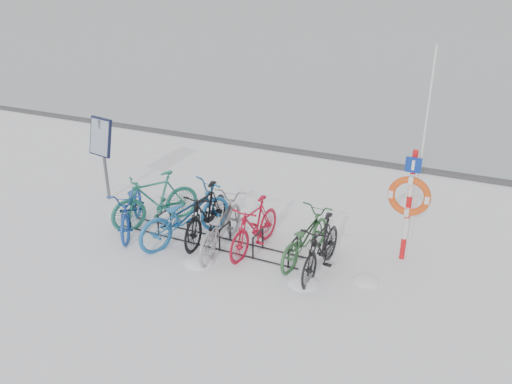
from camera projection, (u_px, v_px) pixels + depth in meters
name	position (u px, v px, depth m)	size (l,w,h in m)	color
ground	(210.00, 242.00, 10.05)	(900.00, 900.00, 0.00)	white
quay_edge	(310.00, 153.00, 14.92)	(400.00, 0.25, 0.10)	#3F3F42
bike_rack	(209.00, 234.00, 9.98)	(4.00, 0.48, 0.46)	black
info_board	(101.00, 142.00, 11.41)	(0.70, 0.36, 2.00)	#595B5E
lifebuoy_station	(410.00, 196.00, 8.89)	(0.76, 0.22, 3.92)	red
bike_0	(131.00, 206.00, 10.39)	(0.68, 1.95, 1.02)	#174097
bike_1	(155.00, 198.00, 10.57)	(0.56, 1.97, 1.18)	#206C5C
bike_2	(186.00, 213.00, 9.94)	(0.77, 2.21, 1.16)	#1E63A3
bike_3	(206.00, 212.00, 10.00)	(0.54, 1.90, 1.14)	black
bike_4	(220.00, 224.00, 9.63)	(0.70, 2.01, 1.05)	gray
bike_5	(254.00, 225.00, 9.58)	(0.50, 1.76, 1.06)	#B40F2A
bike_6	(305.00, 235.00, 9.31)	(0.63, 1.80, 0.95)	#2C5932
bike_7	(321.00, 245.00, 8.85)	(0.50, 1.77, 1.06)	black
snow_drifts	(249.00, 263.00, 9.31)	(6.08, 2.09, 0.20)	white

